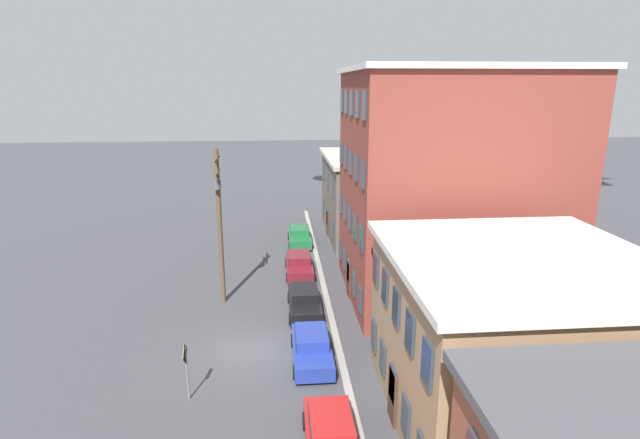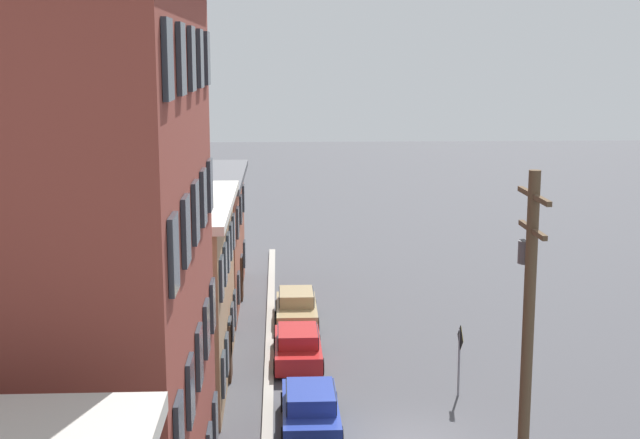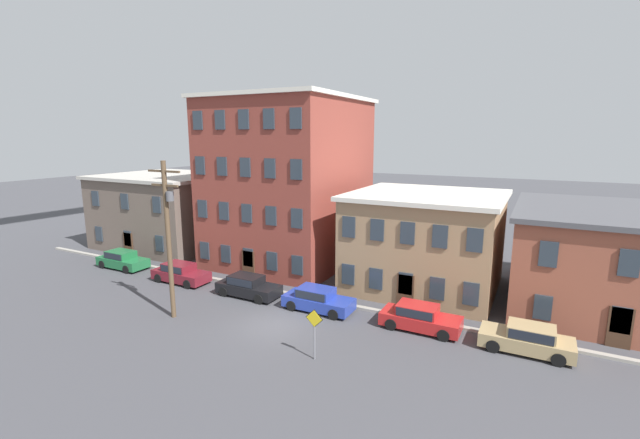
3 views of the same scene
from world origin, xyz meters
name	(u,v)px [view 1 (image 1 of 3)]	position (x,y,z in m)	size (l,w,h in m)	color
ground_plane	(248,350)	(0.00, 0.00, 0.00)	(200.00, 200.00, 0.00)	#424247
kerb_strip	(337,345)	(0.00, 4.50, 0.08)	(56.00, 0.36, 0.16)	#9E998E
apartment_corner	(386,195)	(-19.60, 11.07, 3.52)	(12.43, 10.66, 7.02)	#66564C
apartment_midblock	(449,186)	(-6.25, 11.98, 6.96)	(11.28, 12.48, 13.89)	brown
apartment_far	(514,337)	(5.95, 10.64, 3.42)	(10.33, 9.80, 6.81)	#9E7A56
car_green	(300,235)	(-17.18, 3.36, 0.75)	(4.40, 1.92, 1.43)	#1E6638
car_maroon	(299,264)	(-10.35, 3.02, 0.75)	(4.40, 1.92, 1.43)	maroon
car_black	(304,300)	(-4.15, 3.05, 0.75)	(4.40, 1.92, 1.43)	black
car_blue	(312,346)	(1.18, 3.11, 0.75)	(4.40, 1.92, 1.43)	#233899
car_red	(331,435)	(7.54, 3.37, 0.75)	(4.40, 1.92, 1.43)	#B21E1E
caution_sign	(186,363)	(3.87, -2.30, 1.73)	(0.93, 0.08, 2.60)	slate
utility_pole	(219,219)	(-6.00, -1.81, 5.26)	(2.40, 0.44, 9.37)	brown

